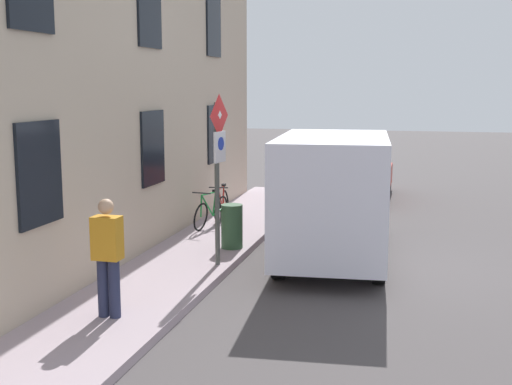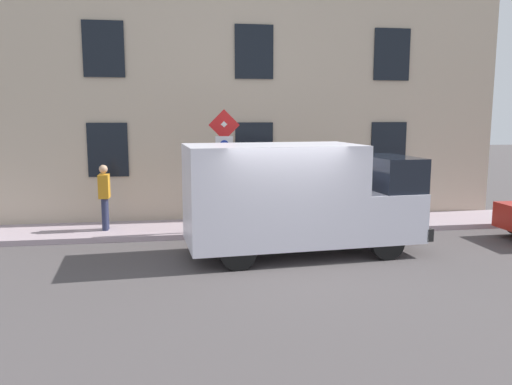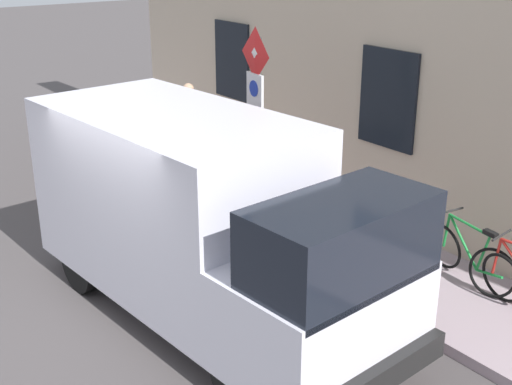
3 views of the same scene
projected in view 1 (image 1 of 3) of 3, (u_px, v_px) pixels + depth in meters
ground_plane at (358, 266)px, 12.80m from camera, size 80.00×80.00×0.00m
sidewalk_slab at (199, 252)px, 13.56m from camera, size 1.95×16.98×0.14m
building_facade at (134, 86)px, 13.35m from camera, size 0.75×14.98×6.82m
sign_post_stacked at (219, 155)px, 12.06m from camera, size 0.17×0.56×3.02m
delivery_van at (334, 193)px, 13.15m from camera, size 2.41×5.47×2.50m
parked_hatchback at (361, 174)px, 20.53m from camera, size 1.77×4.01×1.38m
bicycle_red at (222, 205)px, 16.48m from camera, size 0.46×1.71×0.89m
bicycle_green at (211, 211)px, 15.63m from camera, size 0.49×1.71×0.89m
pedestrian at (108, 254)px, 9.44m from camera, size 0.40×0.26×1.72m
litter_bin at (232, 226)px, 13.59m from camera, size 0.44×0.44×0.90m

